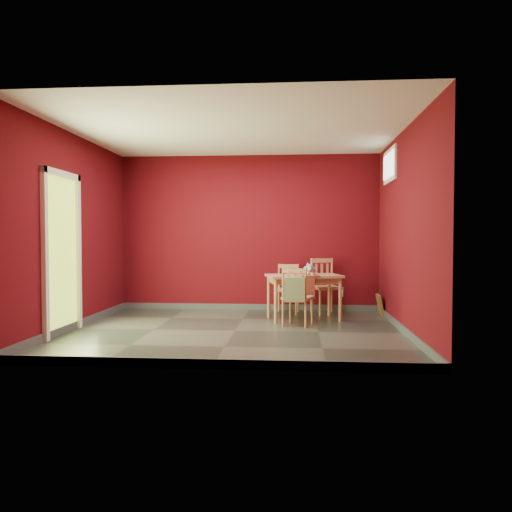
# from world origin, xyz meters

# --- Properties ---
(ground) EXTENTS (4.50, 4.50, 0.00)m
(ground) POSITION_xyz_m (0.00, 0.00, 0.00)
(ground) COLOR #2D342D
(ground) RESTS_ON ground
(room_shell) EXTENTS (4.50, 4.50, 4.50)m
(room_shell) POSITION_xyz_m (0.00, 0.00, 0.05)
(room_shell) COLOR #4D070F
(room_shell) RESTS_ON ground
(doorway) EXTENTS (0.06, 1.01, 2.13)m
(doorway) POSITION_xyz_m (-2.23, -0.40, 1.12)
(doorway) COLOR #B7D838
(doorway) RESTS_ON ground
(window) EXTENTS (0.05, 0.90, 0.50)m
(window) POSITION_xyz_m (2.23, 1.00, 2.35)
(window) COLOR white
(window) RESTS_ON room_shell
(outlet_plate) EXTENTS (0.08, 0.02, 0.12)m
(outlet_plate) POSITION_xyz_m (1.60, 1.99, 0.30)
(outlet_plate) COLOR silver
(outlet_plate) RESTS_ON room_shell
(dining_table) EXTENTS (1.23, 0.90, 0.69)m
(dining_table) POSITION_xyz_m (0.94, 1.03, 0.61)
(dining_table) COLOR #B37753
(dining_table) RESTS_ON ground
(table_runner) EXTENTS (0.48, 0.75, 0.34)m
(table_runner) POSITION_xyz_m (0.94, 0.92, 0.64)
(table_runner) COLOR brown
(table_runner) RESTS_ON dining_table
(chair_far_left) EXTENTS (0.42, 0.42, 0.82)m
(chair_far_left) POSITION_xyz_m (0.69, 1.68, 0.42)
(chair_far_left) COLOR #B37753
(chair_far_left) RESTS_ON ground
(chair_far_right) EXTENTS (0.55, 0.55, 0.92)m
(chair_far_right) POSITION_xyz_m (1.31, 1.66, 0.47)
(chair_far_right) COLOR #B37753
(chair_far_right) RESTS_ON ground
(chair_near) EXTENTS (0.49, 0.49, 0.84)m
(chair_near) POSITION_xyz_m (0.84, 0.45, 0.43)
(chair_near) COLOR #B37753
(chair_near) RESTS_ON ground
(tote_bag) EXTENTS (0.29, 0.18, 0.41)m
(tote_bag) POSITION_xyz_m (0.80, 0.25, 0.54)
(tote_bag) COLOR #819E65
(tote_bag) RESTS_ON chair_near
(cat) EXTENTS (0.43, 0.46, 0.21)m
(cat) POSITION_xyz_m (1.03, 1.05, 0.80)
(cat) COLOR slate
(cat) RESTS_ON table_runner
(picture_frame) EXTENTS (0.12, 0.34, 0.34)m
(picture_frame) POSITION_xyz_m (2.19, 1.51, 0.17)
(picture_frame) COLOR brown
(picture_frame) RESTS_ON ground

